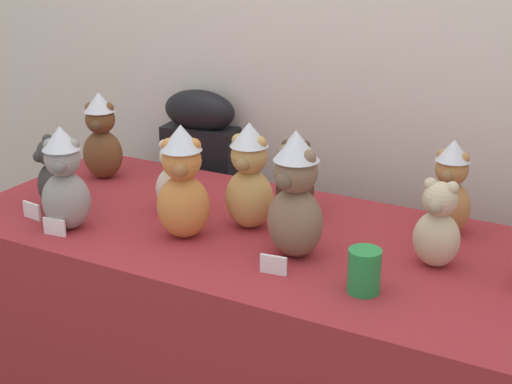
% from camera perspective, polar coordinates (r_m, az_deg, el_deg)
% --- Properties ---
extents(wall_back, '(7.00, 0.08, 2.60)m').
position_cam_1_polar(wall_back, '(2.53, 6.99, 13.43)').
color(wall_back, silver).
rests_on(wall_back, ground_plane).
extents(display_table, '(1.77, 0.77, 0.76)m').
position_cam_1_polar(display_table, '(2.29, 0.00, -11.81)').
color(display_table, maroon).
rests_on(display_table, ground_plane).
extents(instrument_case, '(0.29, 0.15, 1.02)m').
position_cam_1_polar(instrument_case, '(2.85, -4.16, -2.02)').
color(instrument_case, black).
rests_on(instrument_case, ground_plane).
extents(teddy_bear_charcoal, '(0.15, 0.15, 0.23)m').
position_cam_1_polar(teddy_bear_charcoal, '(2.33, -15.44, 1.28)').
color(teddy_bear_charcoal, '#383533').
rests_on(teddy_bear_charcoal, display_table).
extents(teddy_bear_mocha, '(0.18, 0.16, 0.34)m').
position_cam_1_polar(teddy_bear_mocha, '(1.90, 3.07, -0.39)').
color(teddy_bear_mocha, '#7F6047').
rests_on(teddy_bear_mocha, display_table).
extents(teddy_bear_sand, '(0.12, 0.11, 0.24)m').
position_cam_1_polar(teddy_bear_sand, '(1.92, 13.87, -2.61)').
color(teddy_bear_sand, '#CCB78E').
rests_on(teddy_bear_sand, display_table).
extents(teddy_bear_ginger, '(0.19, 0.18, 0.33)m').
position_cam_1_polar(teddy_bear_ginger, '(2.03, -5.71, 0.66)').
color(teddy_bear_ginger, '#D17F3D').
rests_on(teddy_bear_ginger, display_table).
extents(teddy_bear_cocoa, '(0.14, 0.13, 0.26)m').
position_cam_1_polar(teddy_bear_cocoa, '(2.20, 3.06, 1.48)').
color(teddy_bear_cocoa, '#4C3323').
rests_on(teddy_bear_cocoa, display_table).
extents(teddy_bear_honey, '(0.15, 0.13, 0.31)m').
position_cam_1_polar(teddy_bear_honey, '(2.09, -0.53, 1.16)').
color(teddy_bear_honey, tan).
rests_on(teddy_bear_honey, display_table).
extents(teddy_bear_ash, '(0.18, 0.17, 0.31)m').
position_cam_1_polar(teddy_bear_ash, '(2.15, -14.62, 0.93)').
color(teddy_bear_ash, gray).
rests_on(teddy_bear_ash, display_table).
extents(teddy_bear_caramel, '(0.13, 0.12, 0.28)m').
position_cam_1_polar(teddy_bear_caramel, '(2.12, 14.79, 0.28)').
color(teddy_bear_caramel, '#B27A42').
rests_on(teddy_bear_caramel, display_table).
extents(teddy_bear_chestnut, '(0.17, 0.16, 0.30)m').
position_cam_1_polar(teddy_bear_chestnut, '(2.55, -11.88, 4.21)').
color(teddy_bear_chestnut, brown).
rests_on(teddy_bear_chestnut, display_table).
extents(teddy_bear_cream, '(0.15, 0.14, 0.23)m').
position_cam_1_polar(teddy_bear_cream, '(2.22, -6.32, 1.02)').
color(teddy_bear_cream, beige).
rests_on(teddy_bear_cream, display_table).
extents(party_cup_green, '(0.08, 0.08, 0.11)m').
position_cam_1_polar(party_cup_green, '(1.78, 8.38, -6.07)').
color(party_cup_green, '#238C3D').
rests_on(party_cup_green, display_table).
extents(name_card_front_left, '(0.07, 0.02, 0.05)m').
position_cam_1_polar(name_card_front_left, '(2.15, -15.34, -2.63)').
color(name_card_front_left, white).
rests_on(name_card_front_left, display_table).
extents(name_card_front_middle, '(0.07, 0.02, 0.05)m').
position_cam_1_polar(name_card_front_middle, '(2.29, -16.97, -1.40)').
color(name_card_front_middle, white).
rests_on(name_card_front_middle, display_table).
extents(name_card_front_right, '(0.07, 0.02, 0.05)m').
position_cam_1_polar(name_card_front_right, '(1.86, 1.36, -5.66)').
color(name_card_front_right, white).
rests_on(name_card_front_right, display_table).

